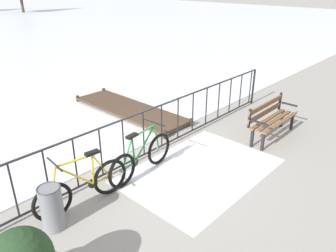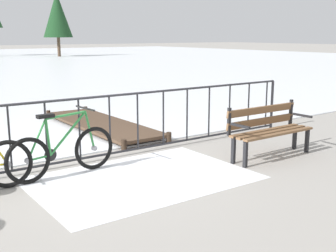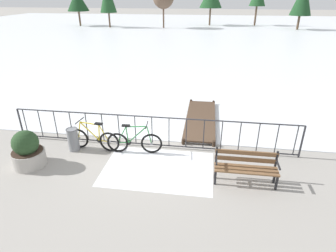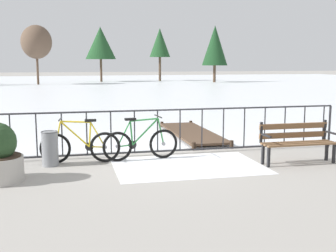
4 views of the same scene
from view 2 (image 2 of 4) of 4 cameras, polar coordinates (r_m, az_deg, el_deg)
ground_plane at (r=7.13m, az=-11.35°, el=-4.84°), size 160.00×160.00×0.00m
snow_patch at (r=6.30m, az=-3.41°, el=-6.85°), size 3.08×2.11×0.01m
railing_fence at (r=7.00m, az=-11.54°, el=-0.45°), size 9.06×0.06×1.07m
bicycle_near_railing at (r=6.48m, az=-13.69°, el=-3.28°), size 1.71×0.52×0.97m
park_bench at (r=7.47m, az=12.99°, el=-0.11°), size 1.60×0.48×0.89m
wooden_dock at (r=9.60m, az=-8.77°, el=0.31°), size 1.10×3.79×0.20m
tree_west_mid at (r=41.97m, az=-14.32°, el=13.95°), size 2.63×2.63×5.81m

